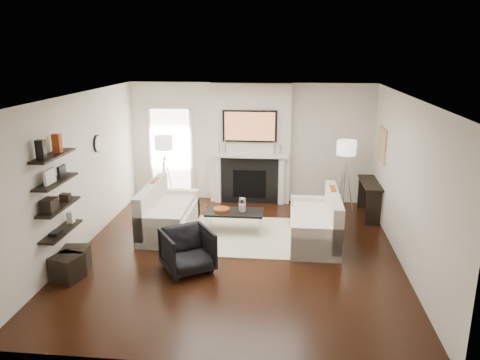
# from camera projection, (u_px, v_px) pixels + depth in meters

# --- Properties ---
(room_envelope) EXTENTS (6.00, 6.00, 6.00)m
(room_envelope) POSITION_uv_depth(u_px,v_px,m) (236.00, 178.00, 7.76)
(room_envelope) COLOR black
(room_envelope) RESTS_ON ground
(chimney_breast) EXTENTS (1.80, 0.25, 2.70)m
(chimney_breast) POSITION_uv_depth(u_px,v_px,m) (250.00, 144.00, 10.51)
(chimney_breast) COLOR silver
(chimney_breast) RESTS_ON floor
(fireplace_surround) EXTENTS (1.30, 0.02, 1.04)m
(fireplace_surround) POSITION_uv_depth(u_px,v_px,m) (250.00, 181.00, 10.61)
(fireplace_surround) COLOR black
(fireplace_surround) RESTS_ON floor
(firebox) EXTENTS (0.75, 0.02, 0.65)m
(firebox) POSITION_uv_depth(u_px,v_px,m) (249.00, 184.00, 10.62)
(firebox) COLOR black
(firebox) RESTS_ON floor
(mantel_pilaster_l) EXTENTS (0.12, 0.08, 1.10)m
(mantel_pilaster_l) POSITION_uv_depth(u_px,v_px,m) (218.00, 179.00, 10.64)
(mantel_pilaster_l) COLOR white
(mantel_pilaster_l) RESTS_ON floor
(mantel_pilaster_r) EXTENTS (0.12, 0.08, 1.10)m
(mantel_pilaster_r) POSITION_uv_depth(u_px,v_px,m) (281.00, 181.00, 10.50)
(mantel_pilaster_r) COLOR white
(mantel_pilaster_r) RESTS_ON floor
(mantel_shelf) EXTENTS (1.70, 0.18, 0.07)m
(mantel_shelf) POSITION_uv_depth(u_px,v_px,m) (249.00, 156.00, 10.40)
(mantel_shelf) COLOR white
(mantel_shelf) RESTS_ON chimney_breast
(tv_body) EXTENTS (1.20, 0.06, 0.70)m
(tv_body) POSITION_uv_depth(u_px,v_px,m) (250.00, 126.00, 10.24)
(tv_body) COLOR black
(tv_body) RESTS_ON chimney_breast
(tv_screen) EXTENTS (1.10, 0.00, 0.62)m
(tv_screen) POSITION_uv_depth(u_px,v_px,m) (250.00, 126.00, 10.21)
(tv_screen) COLOR #BF723F
(tv_screen) RESTS_ON tv_body
(candlestick_l_tall) EXTENTS (0.04, 0.04, 0.30)m
(candlestick_l_tall) POSITION_uv_depth(u_px,v_px,m) (225.00, 147.00, 10.41)
(candlestick_l_tall) COLOR silver
(candlestick_l_tall) RESTS_ON mantel_shelf
(candlestick_l_short) EXTENTS (0.04, 0.04, 0.24)m
(candlestick_l_short) POSITION_uv_depth(u_px,v_px,m) (219.00, 148.00, 10.43)
(candlestick_l_short) COLOR silver
(candlestick_l_short) RESTS_ON mantel_shelf
(candlestick_r_tall) EXTENTS (0.04, 0.04, 0.30)m
(candlestick_r_tall) POSITION_uv_depth(u_px,v_px,m) (274.00, 148.00, 10.30)
(candlestick_r_tall) COLOR silver
(candlestick_r_tall) RESTS_ON mantel_shelf
(candlestick_r_short) EXTENTS (0.04, 0.04, 0.24)m
(candlestick_r_short) POSITION_uv_depth(u_px,v_px,m) (280.00, 150.00, 10.30)
(candlestick_r_short) COLOR silver
(candlestick_r_short) RESTS_ON mantel_shelf
(hallway_panel) EXTENTS (0.90, 0.02, 2.10)m
(hallway_panel) POSITION_uv_depth(u_px,v_px,m) (171.00, 154.00, 10.87)
(hallway_panel) COLOR white
(hallway_panel) RESTS_ON floor
(door_trim_l) EXTENTS (0.06, 0.06, 2.16)m
(door_trim_l) POSITION_uv_depth(u_px,v_px,m) (151.00, 154.00, 10.90)
(door_trim_l) COLOR white
(door_trim_l) RESTS_ON floor
(door_trim_r) EXTENTS (0.06, 0.06, 2.16)m
(door_trim_r) POSITION_uv_depth(u_px,v_px,m) (191.00, 155.00, 10.81)
(door_trim_r) COLOR white
(door_trim_r) RESTS_ON floor
(door_trim_top) EXTENTS (1.02, 0.06, 0.06)m
(door_trim_top) POSITION_uv_depth(u_px,v_px,m) (169.00, 108.00, 10.56)
(door_trim_top) COLOR white
(door_trim_top) RESTS_ON wall_back
(rug) EXTENTS (2.60, 2.00, 0.01)m
(rug) POSITION_uv_depth(u_px,v_px,m) (240.00, 235.00, 8.88)
(rug) COLOR beige
(rug) RESTS_ON floor
(loveseat_left_base) EXTENTS (0.85, 1.80, 0.42)m
(loveseat_left_base) POSITION_uv_depth(u_px,v_px,m) (169.00, 221.00, 9.03)
(loveseat_left_base) COLOR silver
(loveseat_left_base) RESTS_ON floor
(loveseat_left_back) EXTENTS (0.18, 1.80, 0.80)m
(loveseat_left_back) POSITION_uv_depth(u_px,v_px,m) (152.00, 205.00, 8.98)
(loveseat_left_back) COLOR silver
(loveseat_left_back) RESTS_ON floor
(loveseat_left_arm_n) EXTENTS (0.85, 0.18, 0.60)m
(loveseat_left_arm_n) POSITION_uv_depth(u_px,v_px,m) (158.00, 233.00, 8.23)
(loveseat_left_arm_n) COLOR silver
(loveseat_left_arm_n) RESTS_ON floor
(loveseat_left_arm_s) EXTENTS (0.85, 0.18, 0.60)m
(loveseat_left_arm_s) POSITION_uv_depth(u_px,v_px,m) (179.00, 203.00, 9.78)
(loveseat_left_arm_s) COLOR silver
(loveseat_left_arm_s) RESTS_ON floor
(loveseat_left_cushion) EXTENTS (0.63, 1.44, 0.10)m
(loveseat_left_cushion) POSITION_uv_depth(u_px,v_px,m) (171.00, 208.00, 8.95)
(loveseat_left_cushion) COLOR silver
(loveseat_left_cushion) RESTS_ON loveseat_left_base
(pillow_left_orange) EXTENTS (0.10, 0.42, 0.42)m
(pillow_left_orange) POSITION_uv_depth(u_px,v_px,m) (155.00, 190.00, 9.21)
(pillow_left_orange) COLOR #A64114
(pillow_left_orange) RESTS_ON loveseat_left_cushion
(pillow_left_charcoal) EXTENTS (0.10, 0.40, 0.40)m
(pillow_left_charcoal) POSITION_uv_depth(u_px,v_px,m) (147.00, 200.00, 8.64)
(pillow_left_charcoal) COLOR black
(pillow_left_charcoal) RESTS_ON loveseat_left_cushion
(loveseat_right_base) EXTENTS (0.85, 1.80, 0.42)m
(loveseat_right_base) POSITION_uv_depth(u_px,v_px,m) (314.00, 230.00, 8.57)
(loveseat_right_base) COLOR silver
(loveseat_right_base) RESTS_ON floor
(loveseat_right_back) EXTENTS (0.18, 1.80, 0.80)m
(loveseat_right_back) POSITION_uv_depth(u_px,v_px,m) (333.00, 215.00, 8.45)
(loveseat_right_back) COLOR silver
(loveseat_right_back) RESTS_ON floor
(loveseat_right_arm_n) EXTENTS (0.85, 0.18, 0.60)m
(loveseat_right_arm_n) POSITION_uv_depth(u_px,v_px,m) (317.00, 244.00, 7.77)
(loveseat_right_arm_n) COLOR silver
(loveseat_right_arm_n) RESTS_ON floor
(loveseat_right_arm_s) EXTENTS (0.85, 0.18, 0.60)m
(loveseat_right_arm_s) POSITION_uv_depth(u_px,v_px,m) (312.00, 211.00, 9.32)
(loveseat_right_arm_s) COLOR silver
(loveseat_right_arm_s) RESTS_ON floor
(loveseat_right_cushion) EXTENTS (0.63, 1.44, 0.10)m
(loveseat_right_cushion) POSITION_uv_depth(u_px,v_px,m) (312.00, 217.00, 8.51)
(loveseat_right_cushion) COLOR silver
(loveseat_right_cushion) RESTS_ON loveseat_right_base
(pillow_right_orange) EXTENTS (0.10, 0.42, 0.42)m
(pillow_right_orange) POSITION_uv_depth(u_px,v_px,m) (332.00, 199.00, 8.68)
(pillow_right_orange) COLOR #A64114
(pillow_right_orange) RESTS_ON loveseat_right_cushion
(pillow_right_charcoal) EXTENTS (0.10, 0.40, 0.40)m
(pillow_right_charcoal) POSITION_uv_depth(u_px,v_px,m) (335.00, 210.00, 8.11)
(pillow_right_charcoal) COLOR black
(pillow_right_charcoal) RESTS_ON loveseat_right_cushion
(coffee_table) EXTENTS (1.10, 0.55, 0.04)m
(coffee_table) POSITION_uv_depth(u_px,v_px,m) (235.00, 212.00, 8.96)
(coffee_table) COLOR black
(coffee_table) RESTS_ON floor
(coffee_leg_nw) EXTENTS (0.02, 0.02, 0.38)m
(coffee_leg_nw) POSITION_uv_depth(u_px,v_px,m) (207.00, 226.00, 8.85)
(coffee_leg_nw) COLOR silver
(coffee_leg_nw) RESTS_ON floor
(coffee_leg_ne) EXTENTS (0.02, 0.02, 0.38)m
(coffee_leg_ne) POSITION_uv_depth(u_px,v_px,m) (260.00, 228.00, 8.75)
(coffee_leg_ne) COLOR silver
(coffee_leg_ne) RESTS_ON floor
(coffee_leg_sw) EXTENTS (0.02, 0.02, 0.38)m
(coffee_leg_sw) POSITION_uv_depth(u_px,v_px,m) (211.00, 218.00, 9.27)
(coffee_leg_sw) COLOR silver
(coffee_leg_sw) RESTS_ON floor
(coffee_leg_se) EXTENTS (0.02, 0.02, 0.38)m
(coffee_leg_se) POSITION_uv_depth(u_px,v_px,m) (261.00, 219.00, 9.18)
(coffee_leg_se) COLOR silver
(coffee_leg_se) RESTS_ON floor
(hurricane_glass) EXTENTS (0.14, 0.14, 0.24)m
(hurricane_glass) POSITION_uv_depth(u_px,v_px,m) (242.00, 205.00, 8.90)
(hurricane_glass) COLOR white
(hurricane_glass) RESTS_ON coffee_table
(hurricane_candle) EXTENTS (0.10, 0.10, 0.15)m
(hurricane_candle) POSITION_uv_depth(u_px,v_px,m) (242.00, 208.00, 8.92)
(hurricane_candle) COLOR white
(hurricane_candle) RESTS_ON coffee_table
(copper_bowl) EXTENTS (0.31, 0.31, 0.05)m
(copper_bowl) POSITION_uv_depth(u_px,v_px,m) (222.00, 210.00, 8.97)
(copper_bowl) COLOR #C35320
(copper_bowl) RESTS_ON coffee_table
(armchair) EXTENTS (0.99, 0.97, 0.75)m
(armchair) POSITION_uv_depth(u_px,v_px,m) (188.00, 248.00, 7.40)
(armchair) COLOR black
(armchair) RESTS_ON floor
(lamp_left_post) EXTENTS (0.02, 0.02, 1.20)m
(lamp_left_post) POSITION_uv_depth(u_px,v_px,m) (165.00, 180.00, 10.38)
(lamp_left_post) COLOR silver
(lamp_left_post) RESTS_ON floor
(lamp_left_shade) EXTENTS (0.40, 0.40, 0.30)m
(lamp_left_shade) POSITION_uv_depth(u_px,v_px,m) (163.00, 143.00, 10.15)
(lamp_left_shade) COLOR white
(lamp_left_shade) RESTS_ON lamp_left_post
(lamp_left_leg_a) EXTENTS (0.25, 0.02, 1.23)m
(lamp_left_leg_a) POSITION_uv_depth(u_px,v_px,m) (170.00, 180.00, 10.37)
(lamp_left_leg_a) COLOR silver
(lamp_left_leg_a) RESTS_ON floor
(lamp_left_leg_b) EXTENTS (0.14, 0.22, 1.23)m
(lamp_left_leg_b) POSITION_uv_depth(u_px,v_px,m) (164.00, 179.00, 10.48)
(lamp_left_leg_b) COLOR silver
(lamp_left_leg_b) RESTS_ON floor
(lamp_left_leg_c) EXTENTS (0.14, 0.22, 1.23)m
(lamp_left_leg_c) POSITION_uv_depth(u_px,v_px,m) (162.00, 181.00, 10.30)
(lamp_left_leg_c) COLOR silver
(lamp_left_leg_c) RESTS_ON floor
(lamp_right_post) EXTENTS (0.02, 0.02, 1.20)m
(lamp_right_post) POSITION_uv_depth(u_px,v_px,m) (344.00, 187.00, 9.88)
(lamp_right_post) COLOR silver
(lamp_right_post) RESTS_ON floor
(lamp_right_shade) EXTENTS (0.40, 0.40, 0.30)m
(lamp_right_shade) POSITION_uv_depth(u_px,v_px,m) (347.00, 148.00, 9.64)
(lamp_right_shade) COLOR white
(lamp_right_shade) RESTS_ON lamp_right_post
(lamp_right_leg_a) EXTENTS (0.25, 0.02, 1.23)m
(lamp_right_leg_a) POSITION_uv_depth(u_px,v_px,m) (349.00, 187.00, 9.86)
(lamp_right_leg_a) COLOR silver
(lamp_right_leg_a) RESTS_ON floor
(lamp_right_leg_b) EXTENTS (0.14, 0.22, 1.23)m
(lamp_right_leg_b) POSITION_uv_depth(u_px,v_px,m) (341.00, 186.00, 9.97)
(lamp_right_leg_b) COLOR silver
(lamp_right_leg_b) RESTS_ON floor
(lamp_right_leg_c) EXTENTS (0.14, 0.22, 1.23)m
(lamp_right_leg_c) POSITION_uv_depth(u_px,v_px,m) (342.00, 188.00, 9.79)
(lamp_right_leg_c) COLOR silver
(lamp_right_leg_c) RESTS_ON floor
(console_top) EXTENTS (0.35, 1.20, 0.04)m
(console_top) POSITION_uv_depth(u_px,v_px,m) (370.00, 183.00, 9.72)
(console_top) COLOR black
(console_top) RESTS_ON floor
(console_leg_n) EXTENTS (0.30, 0.04, 0.71)m
(console_leg_n) POSITION_uv_depth(u_px,v_px,m) (373.00, 209.00, 9.29)
(console_leg_n) COLOR black
(console_leg_n) RESTS_ON floor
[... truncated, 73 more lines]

